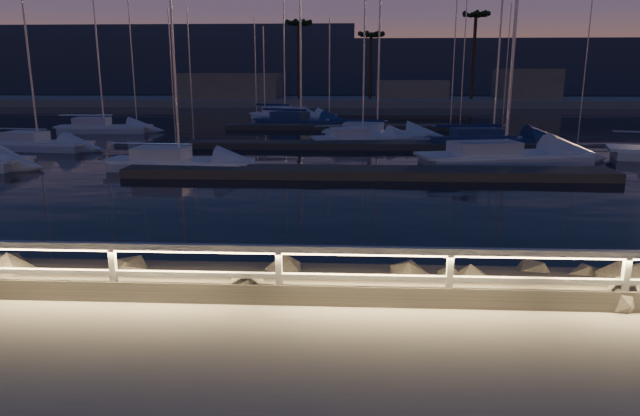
{
  "coord_description": "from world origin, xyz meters",
  "views": [
    {
      "loc": [
        -0.77,
        -9.51,
        4.02
      ],
      "look_at": [
        -1.48,
        4.0,
        0.79
      ],
      "focal_mm": 32.0,
      "sensor_mm": 36.0,
      "label": 1
    }
  ],
  "objects_px": {
    "sailboat_b": "(176,161)",
    "sailboat_e": "(36,143)",
    "sailboat_d": "(500,156)",
    "sailboat_g": "(374,133)",
    "sailboat_m": "(283,114)",
    "sailboat_j": "(360,138)",
    "sailboat_c": "(489,140)",
    "sailboat_i": "(102,127)",
    "sailboat_k": "(298,121)",
    "sailboat_n": "(300,115)",
    "guard_rail": "(389,263)"
  },
  "relations": [
    {
      "from": "sailboat_b",
      "to": "sailboat_i",
      "type": "bearing_deg",
      "value": 127.49
    },
    {
      "from": "sailboat_b",
      "to": "sailboat_e",
      "type": "relative_size",
      "value": 1.06
    },
    {
      "from": "sailboat_d",
      "to": "sailboat_n",
      "type": "distance_m",
      "value": 30.85
    },
    {
      "from": "sailboat_e",
      "to": "sailboat_k",
      "type": "relative_size",
      "value": 0.79
    },
    {
      "from": "guard_rail",
      "to": "sailboat_c",
      "type": "xyz_separation_m",
      "value": [
        8.14,
        27.15,
        -0.94
      ]
    },
    {
      "from": "sailboat_m",
      "to": "sailboat_c",
      "type": "bearing_deg",
      "value": -37.15
    },
    {
      "from": "sailboat_d",
      "to": "sailboat_m",
      "type": "xyz_separation_m",
      "value": [
        -14.59,
        28.92,
        0.0
      ]
    },
    {
      "from": "sailboat_b",
      "to": "sailboat_e",
      "type": "height_order",
      "value": "sailboat_b"
    },
    {
      "from": "sailboat_d",
      "to": "sailboat_b",
      "type": "bearing_deg",
      "value": 176.96
    },
    {
      "from": "sailboat_g",
      "to": "sailboat_m",
      "type": "height_order",
      "value": "sailboat_g"
    },
    {
      "from": "sailboat_g",
      "to": "sailboat_n",
      "type": "bearing_deg",
      "value": 121.1
    },
    {
      "from": "sailboat_c",
      "to": "sailboat_e",
      "type": "height_order",
      "value": "sailboat_c"
    },
    {
      "from": "guard_rail",
      "to": "sailboat_g",
      "type": "height_order",
      "value": "sailboat_g"
    },
    {
      "from": "sailboat_m",
      "to": "sailboat_j",
      "type": "bearing_deg",
      "value": -52.86
    },
    {
      "from": "sailboat_d",
      "to": "sailboat_n",
      "type": "xyz_separation_m",
      "value": [
        -12.83,
        28.06,
        -0.02
      ]
    },
    {
      "from": "sailboat_d",
      "to": "sailboat_i",
      "type": "relative_size",
      "value": 1.25
    },
    {
      "from": "sailboat_e",
      "to": "sailboat_g",
      "type": "bearing_deg",
      "value": 26.8
    },
    {
      "from": "sailboat_e",
      "to": "sailboat_m",
      "type": "bearing_deg",
      "value": 71.25
    },
    {
      "from": "sailboat_g",
      "to": "sailboat_j",
      "type": "relative_size",
      "value": 1.13
    },
    {
      "from": "sailboat_n",
      "to": "sailboat_d",
      "type": "bearing_deg",
      "value": -41.36
    },
    {
      "from": "sailboat_d",
      "to": "sailboat_i",
      "type": "bearing_deg",
      "value": 139.95
    },
    {
      "from": "sailboat_e",
      "to": "sailboat_j",
      "type": "bearing_deg",
      "value": 19.38
    },
    {
      "from": "sailboat_g",
      "to": "sailboat_b",
      "type": "bearing_deg",
      "value": -116.98
    },
    {
      "from": "sailboat_g",
      "to": "sailboat_i",
      "type": "bearing_deg",
      "value": -178.85
    },
    {
      "from": "guard_rail",
      "to": "sailboat_k",
      "type": "distance_m",
      "value": 41.6
    },
    {
      "from": "sailboat_i",
      "to": "sailboat_k",
      "type": "height_order",
      "value": "sailboat_k"
    },
    {
      "from": "sailboat_e",
      "to": "guard_rail",
      "type": "bearing_deg",
      "value": -43.21
    },
    {
      "from": "sailboat_b",
      "to": "sailboat_e",
      "type": "xyz_separation_m",
      "value": [
        -10.67,
        6.69,
        0.0
      ]
    },
    {
      "from": "sailboat_c",
      "to": "sailboat_e",
      "type": "relative_size",
      "value": 1.24
    },
    {
      "from": "sailboat_g",
      "to": "sailboat_j",
      "type": "height_order",
      "value": "sailboat_g"
    },
    {
      "from": "sailboat_i",
      "to": "sailboat_k",
      "type": "relative_size",
      "value": 0.85
    },
    {
      "from": "sailboat_e",
      "to": "sailboat_d",
      "type": "bearing_deg",
      "value": -1.05
    },
    {
      "from": "sailboat_c",
      "to": "sailboat_i",
      "type": "bearing_deg",
      "value": 158.32
    },
    {
      "from": "sailboat_b",
      "to": "sailboat_d",
      "type": "distance_m",
      "value": 16.4
    },
    {
      "from": "sailboat_c",
      "to": "sailboat_d",
      "type": "relative_size",
      "value": 0.91
    },
    {
      "from": "sailboat_d",
      "to": "sailboat_g",
      "type": "distance_m",
      "value": 12.83
    },
    {
      "from": "sailboat_g",
      "to": "sailboat_i",
      "type": "relative_size",
      "value": 1.07
    },
    {
      "from": "sailboat_g",
      "to": "sailboat_j",
      "type": "distance_m",
      "value": 3.32
    },
    {
      "from": "sailboat_e",
      "to": "sailboat_i",
      "type": "height_order",
      "value": "sailboat_i"
    },
    {
      "from": "sailboat_d",
      "to": "sailboat_e",
      "type": "height_order",
      "value": "sailboat_d"
    },
    {
      "from": "sailboat_d",
      "to": "sailboat_m",
      "type": "relative_size",
      "value": 1.24
    },
    {
      "from": "sailboat_j",
      "to": "sailboat_g",
      "type": "bearing_deg",
      "value": 54.75
    },
    {
      "from": "sailboat_i",
      "to": "guard_rail",
      "type": "bearing_deg",
      "value": -65.21
    },
    {
      "from": "guard_rail",
      "to": "sailboat_k",
      "type": "height_order",
      "value": "sailboat_k"
    },
    {
      "from": "sailboat_c",
      "to": "sailboat_m",
      "type": "height_order",
      "value": "sailboat_c"
    },
    {
      "from": "sailboat_g",
      "to": "sailboat_c",
      "type": "bearing_deg",
      "value": -22.27
    },
    {
      "from": "guard_rail",
      "to": "sailboat_b",
      "type": "distance_m",
      "value": 19.73
    },
    {
      "from": "sailboat_b",
      "to": "sailboat_g",
      "type": "relative_size",
      "value": 0.92
    },
    {
      "from": "sailboat_j",
      "to": "sailboat_e",
      "type": "bearing_deg",
      "value": 175.54
    },
    {
      "from": "sailboat_c",
      "to": "sailboat_g",
      "type": "distance_m",
      "value": 8.31
    }
  ]
}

